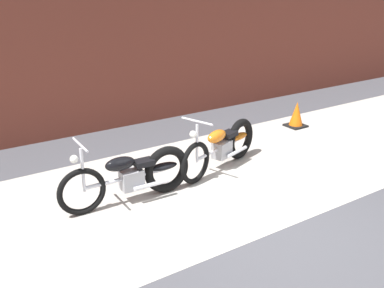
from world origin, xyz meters
name	(u,v)px	position (x,y,z in m)	size (l,w,h in m)	color
ground_plane	(270,234)	(0.00, 0.00, 0.00)	(80.00, 80.00, 0.00)	#47474C
sidewalk_slab	(194,184)	(0.00, 1.75, 0.00)	(36.00, 3.50, 0.01)	#B2ADA3
brick_building_wall	(98,11)	(0.00, 5.20, 2.41)	(36.00, 0.50, 4.83)	brown
motorcycle_black	(136,175)	(-0.97, 1.76, 0.40)	(2.01, 0.58, 1.03)	black
motorcycle_orange	(225,145)	(0.81, 2.02, 0.40)	(1.94, 0.86, 1.03)	black
traffic_cone	(296,116)	(3.43, 2.89, 0.25)	(0.40, 0.40, 0.55)	orange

